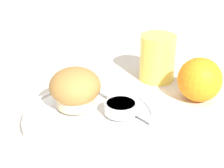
# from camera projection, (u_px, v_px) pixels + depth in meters

# --- Properties ---
(ground_plane) EXTENTS (3.00, 3.00, 0.00)m
(ground_plane) POSITION_uv_depth(u_px,v_px,m) (100.00, 123.00, 0.62)
(ground_plane) COLOR beige
(plate) EXTENTS (0.22, 0.22, 0.02)m
(plate) POSITION_uv_depth(u_px,v_px,m) (89.00, 117.00, 0.61)
(plate) COLOR white
(plate) RESTS_ON ground_plane
(muffin) EXTENTS (0.09, 0.09, 0.07)m
(muffin) POSITION_uv_depth(u_px,v_px,m) (75.00, 88.00, 0.62)
(muffin) COLOR beige
(muffin) RESTS_ON plate
(cream_ramekin) EXTENTS (0.05, 0.05, 0.02)m
(cream_ramekin) POSITION_uv_depth(u_px,v_px,m) (121.00, 107.00, 0.60)
(cream_ramekin) COLOR silver
(cream_ramekin) RESTS_ON plate
(berry_pair) EXTENTS (0.03, 0.02, 0.02)m
(berry_pair) POSITION_uv_depth(u_px,v_px,m) (122.00, 105.00, 0.61)
(berry_pair) COLOR maroon
(berry_pair) RESTS_ON plate
(butter_knife) EXTENTS (0.15, 0.02, 0.00)m
(butter_knife) POSITION_uv_depth(u_px,v_px,m) (121.00, 102.00, 0.64)
(butter_knife) COLOR silver
(butter_knife) RESTS_ON plate
(orange_fruit) EXTENTS (0.08, 0.08, 0.08)m
(orange_fruit) POSITION_uv_depth(u_px,v_px,m) (200.00, 80.00, 0.67)
(orange_fruit) COLOR orange
(orange_fruit) RESTS_ON ground_plane
(juice_glass) EXTENTS (0.07, 0.07, 0.09)m
(juice_glass) POSITION_uv_depth(u_px,v_px,m) (157.00, 58.00, 0.75)
(juice_glass) COLOR #EAD14C
(juice_glass) RESTS_ON ground_plane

